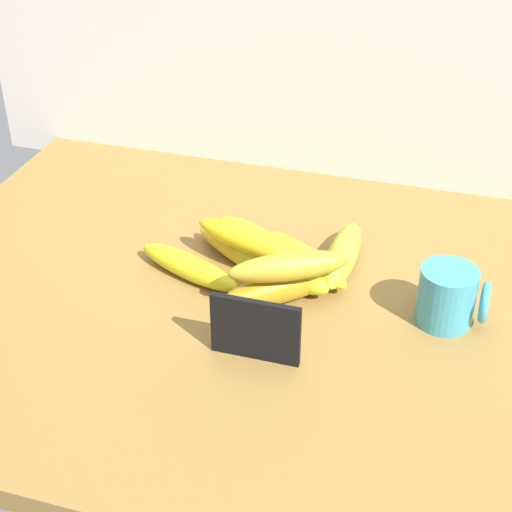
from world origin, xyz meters
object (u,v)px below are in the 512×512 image
object	(u,v)px
banana_7	(249,241)
banana_8	(291,266)
chalkboard_sign	(255,332)
banana_0	(245,255)
coffee_mug	(449,297)
banana_4	(284,286)
banana_3	(304,259)
banana_5	(343,255)
banana_1	(254,240)
banana_2	(278,268)
banana_6	(189,267)

from	to	relation	value
banana_7	banana_8	bearing A→B (deg)	-38.47
chalkboard_sign	banana_8	distance (cm)	11.63
banana_0	chalkboard_sign	bearing A→B (deg)	-68.78
chalkboard_sign	coffee_mug	xyz separation A→B (cm)	(21.34, 13.76, 0.01)
banana_0	banana_4	world-z (taller)	banana_4
banana_8	chalkboard_sign	bearing A→B (deg)	-96.76
banana_8	banana_3	bearing A→B (deg)	91.00
coffee_mug	banana_5	bearing A→B (deg)	151.56
chalkboard_sign	banana_1	xyz separation A→B (cm)	(-6.96, 22.25, -1.79)
banana_0	banana_1	distance (cm)	3.74
coffee_mug	banana_4	size ratio (longest dim) A/B	0.49
banana_2	banana_6	bearing A→B (deg)	-167.63
banana_8	banana_7	bearing A→B (deg)	141.53
coffee_mug	banana_5	distance (cm)	17.38
banana_5	banana_8	bearing A→B (deg)	-114.16
banana_1	banana_6	distance (cm)	11.06
banana_6	banana_8	distance (cm)	15.71
chalkboard_sign	banana_5	size ratio (longest dim) A/B	0.67
banana_7	chalkboard_sign	bearing A→B (deg)	-70.23
banana_3	banana_4	world-z (taller)	banana_4
chalkboard_sign	banana_8	bearing A→B (deg)	83.24
coffee_mug	banana_6	distance (cm)	34.99
banana_2	banana_5	xyz separation A→B (cm)	(7.70, 5.96, -0.07)
banana_5	banana_7	world-z (taller)	banana_7
banana_2	banana_8	size ratio (longest dim) A/B	1.03
banana_4	chalkboard_sign	bearing A→B (deg)	-91.12
banana_7	banana_2	bearing A→B (deg)	-15.39
chalkboard_sign	banana_0	world-z (taller)	chalkboard_sign
chalkboard_sign	banana_1	bearing A→B (deg)	107.38
banana_4	banana_6	size ratio (longest dim) A/B	1.04
banana_0	banana_2	size ratio (longest dim) A/B	1.19
banana_0	banana_5	bearing A→B (deg)	14.50
banana_5	banana_0	bearing A→B (deg)	-165.50
banana_6	banana_5	bearing A→B (deg)	23.56
coffee_mug	banana_1	world-z (taller)	coffee_mug
banana_2	banana_6	size ratio (longest dim) A/B	0.97
chalkboard_sign	banana_6	world-z (taller)	chalkboard_sign
banana_2	banana_7	xyz separation A→B (cm)	(-4.66, 1.28, 2.90)
banana_2	banana_7	world-z (taller)	banana_7
banana_4	banana_5	size ratio (longest dim) A/B	1.08
banana_3	banana_8	distance (cm)	9.43
coffee_mug	banana_7	bearing A→B (deg)	172.65
banana_6	coffee_mug	bearing A→B (deg)	0.60
banana_8	banana_1	bearing A→B (deg)	127.19
banana_3	banana_2	bearing A→B (deg)	-127.16
coffee_mug	banana_8	distance (cm)	20.28
banana_2	banana_5	bearing A→B (deg)	37.74
banana_2	banana_8	xyz separation A→B (cm)	(2.91, -4.73, 4.04)
chalkboard_sign	banana_8	world-z (taller)	chalkboard_sign
banana_4	banana_3	bearing A→B (deg)	82.68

